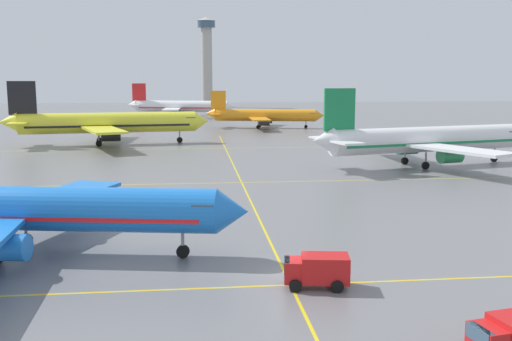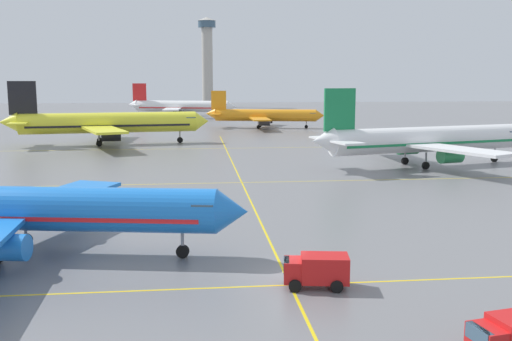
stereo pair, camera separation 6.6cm
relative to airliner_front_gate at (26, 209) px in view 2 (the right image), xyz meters
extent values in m
plane|color=slate|center=(18.66, -6.66, -3.52)|extent=(600.00, 600.00, 0.00)
cylinder|color=blue|center=(0.46, -0.08, 0.06)|extent=(28.09, 8.14, 3.32)
cone|color=blue|center=(15.34, -2.71, 0.06)|extent=(2.80, 3.60, 3.25)
cube|color=blue|center=(0.89, 7.38, -0.46)|extent=(9.12, 13.84, 0.35)
cylinder|color=blue|center=(-0.16, -4.58, -1.60)|extent=(3.24, 2.32, 1.83)
cylinder|color=blue|center=(1.42, 4.36, -1.60)|extent=(3.24, 2.32, 1.83)
cube|color=#385166|center=(13.36, -2.36, 0.54)|extent=(2.08, 3.28, 0.61)
cube|color=red|center=(0.46, -0.08, -0.35)|extent=(25.90, 7.78, 0.31)
cylinder|color=#99999E|center=(11.64, -2.06, -2.08)|extent=(0.24, 0.24, 1.44)
cylinder|color=black|center=(11.64, -2.06, -3.04)|extent=(1.01, 0.55, 0.96)
cylinder|color=#99999E|center=(-0.86, 2.46, -2.08)|extent=(0.24, 0.24, 1.44)
cylinder|color=black|center=(-0.86, 2.46, -3.04)|extent=(1.01, 0.55, 0.96)
cylinder|color=white|center=(48.04, 40.43, 0.63)|extent=(32.33, 11.58, 3.84)
cone|color=white|center=(30.77, 36.12, 1.03)|extent=(4.02, 4.33, 3.65)
cube|color=#197F47|center=(33.32, 36.76, 5.38)|extent=(4.80, 1.53, 6.07)
cube|color=white|center=(33.57, 33.69, 1.03)|extent=(4.41, 5.89, 0.24)
cube|color=white|center=(32.10, 39.58, 1.03)|extent=(4.41, 5.89, 0.24)
cube|color=white|center=(49.14, 31.85, 0.02)|extent=(11.38, 15.94, 0.40)
cube|color=white|center=(44.97, 48.53, 0.02)|extent=(5.79, 15.35, 0.40)
cylinder|color=#2D9956|center=(49.51, 35.38, -1.29)|extent=(3.85, 2.89, 2.12)
cylinder|color=#2D9956|center=(46.96, 45.59, -1.29)|extent=(3.85, 2.89, 2.12)
cube|color=#385166|center=(62.76, 44.11, 1.18)|extent=(2.62, 3.87, 0.71)
cube|color=#197F47|center=(48.04, 40.43, 0.15)|extent=(29.83, 10.99, 0.36)
cylinder|color=#99999E|center=(60.79, 43.62, -1.85)|extent=(0.28, 0.28, 1.67)
cylinder|color=black|center=(60.79, 43.62, -2.96)|extent=(1.19, 0.71, 1.11)
cylinder|color=#99999E|center=(46.72, 37.39, -1.85)|extent=(0.28, 0.28, 1.67)
cylinder|color=black|center=(46.72, 37.39, -2.96)|extent=(1.19, 0.71, 1.11)
cylinder|color=#99999E|center=(45.44, 42.49, -1.85)|extent=(0.28, 0.28, 1.67)
cylinder|color=black|center=(45.44, 42.49, -2.96)|extent=(1.19, 0.71, 1.11)
cylinder|color=yellow|center=(-4.42, 75.95, 0.96)|extent=(35.18, 8.74, 4.15)
cone|color=yellow|center=(14.30, 78.45, 0.96)|extent=(3.35, 4.41, 4.07)
cone|color=yellow|center=(-23.46, 73.40, 1.39)|extent=(3.98, 4.37, 3.94)
cube|color=black|center=(-20.65, 73.78, 6.09)|extent=(5.25, 1.08, 6.55)
cube|color=yellow|center=(-20.76, 70.46, 1.39)|extent=(4.21, 6.09, 0.26)
cube|color=yellow|center=(-21.63, 76.95, 1.39)|extent=(4.21, 6.09, 0.26)
cube|color=yellow|center=(-4.27, 66.61, 0.30)|extent=(10.84, 17.33, 0.44)
cube|color=yellow|center=(-6.73, 85.00, 0.30)|extent=(6.91, 16.76, 0.44)
cylinder|color=black|center=(-3.45, 70.35, -1.12)|extent=(3.98, 2.76, 2.29)
cylinder|color=black|center=(-4.96, 81.60, -1.12)|extent=(3.98, 2.76, 2.29)
cube|color=#385166|center=(11.81, 78.12, 1.56)|extent=(2.45, 4.04, 0.76)
cube|color=black|center=(-4.42, 75.95, 0.44)|extent=(32.41, 8.41, 0.39)
cylinder|color=#99999E|center=(9.65, 77.83, -1.72)|extent=(0.31, 0.31, 1.80)
cylinder|color=black|center=(9.65, 77.83, -2.92)|extent=(1.26, 0.65, 1.20)
cylinder|color=#99999E|center=(-6.21, 72.84, -1.72)|extent=(0.31, 0.31, 1.80)
cylinder|color=black|center=(-6.21, 72.84, -2.92)|extent=(1.26, 0.65, 1.20)
cylinder|color=#99999E|center=(-6.96, 78.47, -1.72)|extent=(0.31, 0.31, 1.80)
cylinder|color=black|center=(-6.96, 78.47, -2.92)|extent=(1.26, 0.65, 1.20)
cylinder|color=orange|center=(32.13, 112.95, 0.01)|extent=(27.62, 8.85, 3.27)
cone|color=orange|center=(46.70, 109.90, 0.01)|extent=(2.85, 3.60, 3.20)
cone|color=orange|center=(17.31, 116.05, 0.35)|extent=(3.33, 3.61, 3.11)
cube|color=orange|center=(19.50, 115.60, 4.06)|extent=(4.11, 1.15, 5.16)
cube|color=orange|center=(18.55, 113.16, 0.35)|extent=(3.61, 4.94, 0.21)
cube|color=orange|center=(19.61, 118.21, 0.35)|extent=(3.61, 4.94, 0.21)
cube|color=orange|center=(29.79, 105.97, -0.51)|extent=(4.51, 12.92, 0.34)
cube|color=orange|center=(32.79, 120.28, -0.51)|extent=(9.31, 13.62, 0.34)
cylinder|color=#333338|center=(31.38, 108.53, -1.62)|extent=(3.23, 2.37, 1.81)
cylinder|color=#333338|center=(33.22, 117.29, -1.62)|extent=(3.23, 2.37, 1.81)
cube|color=#385166|center=(44.77, 110.30, 0.48)|extent=(2.13, 3.26, 0.60)
cube|color=orange|center=(32.13, 112.95, -0.40)|extent=(25.47, 8.43, 0.31)
cylinder|color=#99999E|center=(43.08, 110.65, -2.10)|extent=(0.24, 0.24, 1.42)
cylinder|color=black|center=(43.08, 110.65, -3.04)|extent=(1.01, 0.57, 0.95)
cylinder|color=#99999E|center=(29.99, 111.11, -2.10)|extent=(0.24, 0.24, 1.42)
cylinder|color=black|center=(29.99, 111.11, -3.04)|extent=(1.01, 0.57, 0.95)
cylinder|color=#99999E|center=(30.91, 115.49, -2.10)|extent=(0.24, 0.24, 1.42)
cylinder|color=black|center=(30.91, 115.49, -3.04)|extent=(1.01, 0.57, 0.95)
cylinder|color=white|center=(8.67, 156.65, 0.61)|extent=(32.14, 11.79, 3.83)
cone|color=white|center=(25.52, 152.28, 0.61)|extent=(3.47, 4.29, 3.75)
cone|color=white|center=(-8.48, 161.10, 1.01)|extent=(4.03, 4.33, 3.63)
cube|color=red|center=(-5.95, 160.45, 5.34)|extent=(4.77, 1.56, 6.04)
cube|color=white|center=(-7.19, 157.65, 1.01)|extent=(4.43, 5.88, 0.24)
cube|color=white|center=(-5.68, 163.50, 1.01)|extent=(4.43, 5.88, 0.24)
cube|color=white|center=(5.54, 148.62, 0.01)|extent=(5.90, 15.32, 0.40)
cube|color=white|center=(9.84, 165.19, 0.01)|extent=(11.43, 15.85, 0.40)
cylinder|color=#4C4C51|center=(7.55, 151.54, -1.30)|extent=(3.84, 2.91, 2.11)
cylinder|color=#4C4C51|center=(10.18, 161.67, -1.30)|extent=(3.84, 2.91, 2.11)
cube|color=#385166|center=(23.28, 152.86, 1.16)|extent=(2.64, 3.86, 0.70)
cube|color=red|center=(8.67, 156.65, 0.13)|extent=(29.66, 11.18, 0.36)
cylinder|color=#99999E|center=(21.33, 153.37, -1.86)|extent=(0.28, 0.28, 1.66)
cylinder|color=black|center=(21.33, 153.37, -2.96)|extent=(1.19, 0.72, 1.11)
cylinder|color=#99999E|center=(6.06, 154.63, -1.86)|extent=(0.28, 0.28, 1.66)
cylinder|color=black|center=(6.06, 154.63, -2.96)|extent=(1.19, 0.72, 1.11)
cylinder|color=#99999E|center=(7.38, 159.69, -1.86)|extent=(0.28, 0.28, 1.66)
cylinder|color=black|center=(7.38, 159.69, -2.96)|extent=(1.19, 0.72, 1.11)
cube|color=yellow|center=(18.66, -8.66, -3.51)|extent=(130.05, 0.20, 0.01)
cube|color=yellow|center=(18.66, 29.15, -3.51)|extent=(130.05, 0.20, 0.01)
cube|color=yellow|center=(18.66, 66.96, -3.51)|extent=(130.05, 0.20, 0.01)
cube|color=yellow|center=(18.66, 29.15, -3.51)|extent=(0.20, 124.78, 0.01)
cube|color=red|center=(26.09, -19.90, -2.42)|extent=(1.61, 2.01, 1.40)
cube|color=#385166|center=(25.60, -19.99, -2.07)|extent=(0.65, 1.64, 0.70)
cube|color=red|center=(20.77, -9.26, -2.27)|extent=(3.25, 2.33, 1.70)
cube|color=red|center=(18.84, -8.96, -2.42)|extent=(1.56, 1.98, 1.40)
cube|color=#385166|center=(18.34, -8.89, -2.07)|extent=(0.60, 1.64, 0.70)
cylinder|color=black|center=(19.03, -8.03, -3.12)|extent=(0.83, 0.40, 0.80)
cylinder|color=black|center=(18.74, -9.91, -3.12)|extent=(0.83, 0.40, 0.80)
cylinder|color=black|center=(21.60, -8.43, -3.12)|extent=(0.83, 0.40, 0.80)
cylinder|color=black|center=(21.31, -10.30, -3.12)|extent=(0.83, 0.40, 0.80)
cylinder|color=#ADA89E|center=(19.55, 240.02, 15.35)|extent=(5.20, 5.20, 37.74)
cylinder|color=#385166|center=(19.55, 240.02, 35.82)|extent=(8.40, 8.40, 3.20)
cone|color=#ADA89E|center=(19.55, 240.02, 38.32)|extent=(8.82, 8.82, 1.80)
camera|label=1|loc=(12.57, -43.84, 9.61)|focal=40.45mm
camera|label=2|loc=(12.63, -43.85, 9.61)|focal=40.45mm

